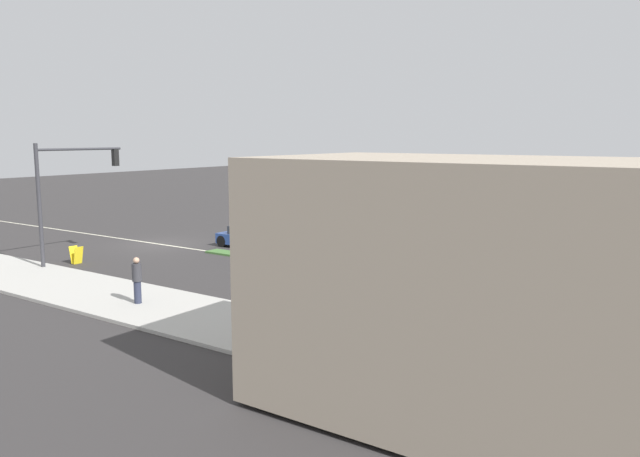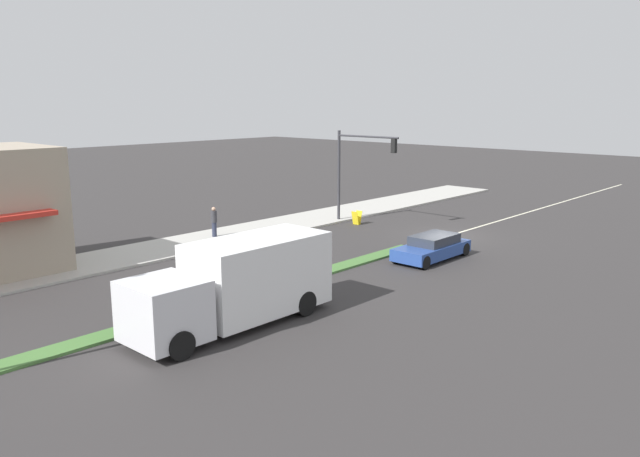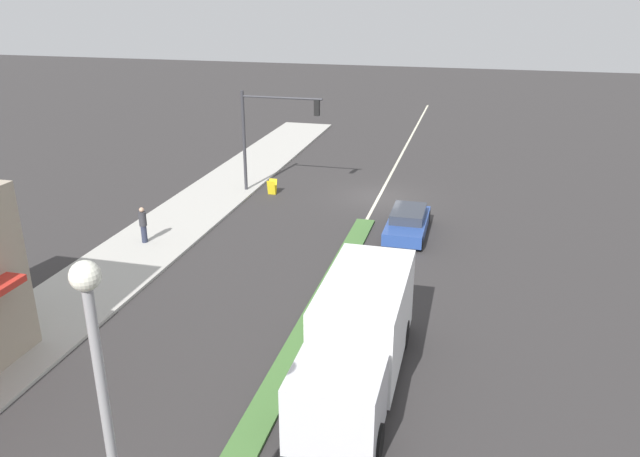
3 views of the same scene
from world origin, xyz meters
The scene contains 8 objects.
ground_plane centered at (0.00, 18.00, 0.00)m, with size 160.00×160.00×0.00m, color #333030.
sidewalk_right centered at (9.00, 18.50, 0.06)m, with size 4.00×73.00×0.12m, color #B2AFA8.
lane_marking_center centered at (0.00, 0.00, 0.00)m, with size 0.16×60.00×0.01m, color beige.
traffic_signal_main centered at (6.12, 0.83, 3.90)m, with size 4.59×0.34×5.60m.
pedestrian centered at (9.19, 9.47, 1.00)m, with size 0.34×0.34×1.67m.
warning_aframe_sign centered at (5.94, 0.98, 0.43)m, with size 0.45×0.53×0.84m.
delivery_truck centered at (-2.20, 17.29, 1.47)m, with size 2.44×7.50×2.87m.
coupe_blue centered at (-2.20, 5.18, 0.58)m, with size 1.81×4.38×1.18m.
Camera 2 is at (-18.02, 30.39, 7.53)m, focal length 35.00 mm.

